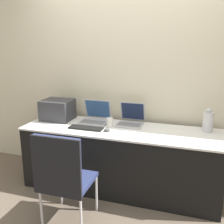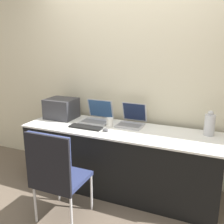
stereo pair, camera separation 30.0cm
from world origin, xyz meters
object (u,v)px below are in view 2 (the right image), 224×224
Objects in this scene: laptop_right at (132,120)px; metal_pitcher at (210,124)px; coffee_cup at (110,122)px; external_keyboard at (86,127)px; laptop_left at (97,117)px; chair at (55,170)px; printer at (61,108)px; mouse at (106,130)px.

laptop_right is 1.22× the size of metal_pitcher.
metal_pitcher is (1.08, 0.16, 0.07)m from coffee_cup.
metal_pitcher is at bearing 13.54° from external_keyboard.
laptop_left is 0.26m from coffee_cup.
laptop_right is 1.12m from chair.
printer is 1.38× the size of metal_pitcher.
mouse is 0.08× the size of chair.
laptop_left is 0.87× the size of external_keyboard.
mouse is at bearing -118.68° from laptop_right.
laptop_right is 0.55m from external_keyboard.
chair is at bearing -100.84° from coffee_cup.
laptop_left is 4.81× the size of mouse.
external_keyboard is at bearing 176.30° from mouse.
metal_pitcher reaches higher than printer.
mouse is at bearing -3.70° from external_keyboard.
chair is (0.55, -0.95, -0.32)m from printer.
printer is 1.80m from metal_pitcher.
printer is 0.56m from external_keyboard.
laptop_right is (0.93, 0.08, -0.08)m from printer.
chair is (-0.38, -1.03, -0.24)m from laptop_right.
coffee_cup is at bearing -28.07° from laptop_left.
external_keyboard is at bearing -166.46° from metal_pitcher.
laptop_left is at bearing -178.50° from metal_pitcher.
printer is 1.14× the size of laptop_right.
laptop_left is 0.36× the size of chair.
metal_pitcher reaches higher than coffee_cup.
metal_pitcher reaches higher than external_keyboard.
laptop_right is at bearing 4.92° from laptop_left.
laptop_left is 0.44m from laptop_right.
laptop_right is at bearing 69.80° from chair.
metal_pitcher is at bearing 8.23° from coffee_cup.
laptop_right is 0.39m from mouse.
external_keyboard is 0.42× the size of chair.
laptop_left is (0.49, 0.04, -0.08)m from printer.
laptop_right is at bearing 4.93° from printer.
printer is 3.62× the size of coffee_cup.
laptop_right is at bearing 61.32° from mouse.
chair is at bearing -140.57° from metal_pitcher.
external_keyboard is at bearing -145.37° from coffee_cup.
metal_pitcher reaches higher than chair.
coffee_cup is at bearing 99.17° from mouse.
laptop_right is 0.27m from coffee_cup.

